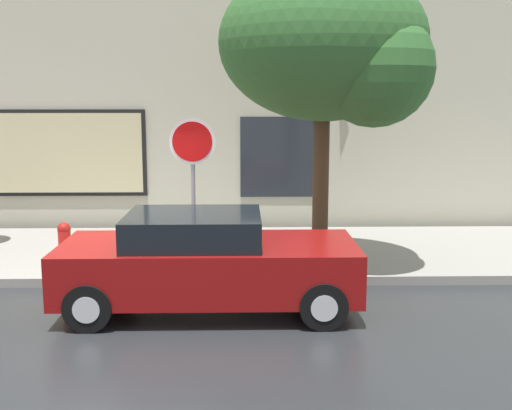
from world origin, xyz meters
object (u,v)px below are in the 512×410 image
street_tree (333,48)px  stop_sign (193,163)px  parked_car (206,262)px  fire_hydrant (65,243)px

street_tree → stop_sign: (-2.32, -0.12, -1.87)m
parked_car → stop_sign: stop_sign is taller
stop_sign → parked_car: bearing=-80.0°
stop_sign → street_tree: bearing=3.0°
parked_car → street_tree: 4.15m
parked_car → stop_sign: size_ratio=1.65×
fire_hydrant → stop_sign: bearing=-9.4°
parked_car → stop_sign: 2.16m
fire_hydrant → street_tree: street_tree is taller
street_tree → stop_sign: bearing=-177.0°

